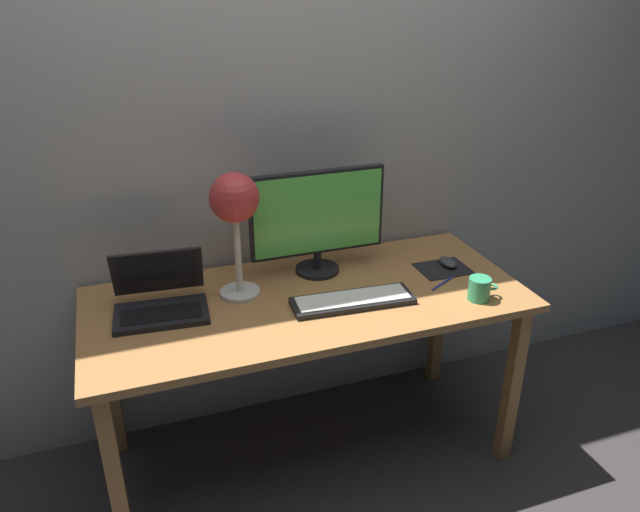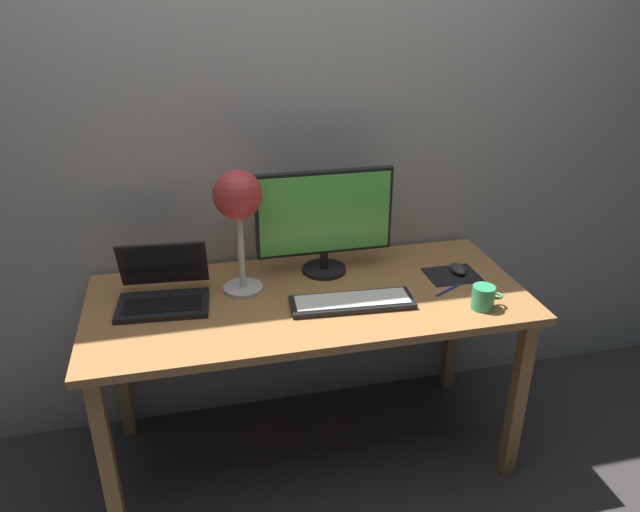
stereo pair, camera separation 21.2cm
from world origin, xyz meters
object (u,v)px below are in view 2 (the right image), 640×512
object	(u,v)px
pen	(448,290)
monitor	(324,217)
keyboard_main	(352,302)
coffee_mug	(484,297)
laptop	(163,285)
desk_lamp	(238,202)
mouse	(458,269)

from	to	relation	value
pen	monitor	bearing A→B (deg)	147.51
monitor	pen	distance (m)	0.54
keyboard_main	coffee_mug	size ratio (longest dim) A/B	3.91
keyboard_main	laptop	size ratio (longest dim) A/B	1.33
desk_lamp	laptop	bearing A→B (deg)	-178.40
keyboard_main	pen	bearing A→B (deg)	3.43
desk_lamp	coffee_mug	xyz separation A→B (m)	(0.81, -0.32, -0.31)
desk_lamp	mouse	xyz separation A→B (m)	(0.84, -0.05, -0.33)
desk_lamp	coffee_mug	world-z (taller)	desk_lamp
monitor	laptop	distance (m)	0.65
keyboard_main	desk_lamp	world-z (taller)	desk_lamp
laptop	desk_lamp	world-z (taller)	desk_lamp
monitor	mouse	world-z (taller)	monitor
desk_lamp	coffee_mug	bearing A→B (deg)	-21.85
pen	laptop	bearing A→B (deg)	170.62
laptop	coffee_mug	xyz separation A→B (m)	(1.09, -0.32, -0.02)
mouse	coffee_mug	xyz separation A→B (m)	(-0.03, -0.27, 0.02)
laptop	desk_lamp	distance (m)	0.41
monitor	laptop	world-z (taller)	monitor
desk_lamp	pen	xyz separation A→B (m)	(0.74, -0.18, -0.34)
laptop	coffee_mug	world-z (taller)	laptop
coffee_mug	pen	distance (m)	0.16
keyboard_main	coffee_mug	xyz separation A→B (m)	(0.44, -0.12, 0.03)
keyboard_main	laptop	xyz separation A→B (m)	(-0.65, 0.19, 0.05)
monitor	coffee_mug	world-z (taller)	monitor
laptop	desk_lamp	xyz separation A→B (m)	(0.29, 0.01, 0.29)
keyboard_main	mouse	bearing A→B (deg)	17.48
laptop	mouse	bearing A→B (deg)	-2.21
monitor	pen	bearing A→B (deg)	-32.49
laptop	mouse	distance (m)	1.13
monitor	desk_lamp	distance (m)	0.36
monitor	desk_lamp	world-z (taller)	desk_lamp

